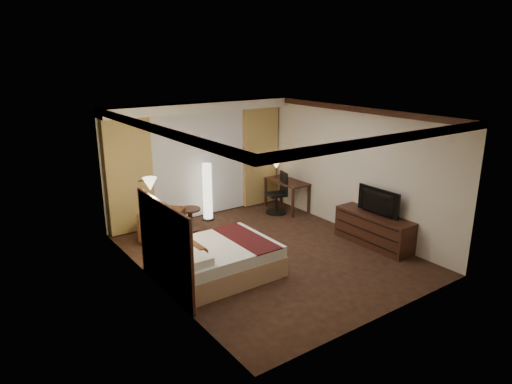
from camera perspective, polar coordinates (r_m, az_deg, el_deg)
floor at (r=8.93m, az=1.50°, el=-7.69°), size 4.50×5.50×0.01m
ceiling at (r=8.19m, az=1.64°, el=9.77°), size 4.50×5.50×0.01m
back_wall at (r=10.72m, az=-7.31°, el=3.97°), size 4.50×0.02×2.70m
left_wall at (r=7.39m, az=-12.53°, el=-2.15°), size 0.02×5.50×2.70m
right_wall at (r=9.94m, az=12.02°, el=2.73°), size 0.02×5.50×2.70m
crown_molding at (r=8.20m, az=1.64°, el=9.36°), size 4.50×5.50×0.12m
soffit at (r=10.30m, az=-6.90°, el=10.53°), size 4.50×0.50×0.20m
curtain_sheer at (r=10.67m, az=-7.09°, el=3.38°), size 2.48×0.04×2.45m
curtain_left_drape at (r=9.95m, az=-15.54°, el=1.91°), size 1.00×0.14×2.45m
curtain_right_drape at (r=11.50m, az=0.53°, el=4.47°), size 1.00×0.14×2.45m
wall_sconce at (r=7.84m, az=-13.12°, el=0.97°), size 0.24×0.24×0.24m
bed at (r=8.03m, az=-4.72°, el=-8.48°), size 1.91×1.49×0.56m
headboard at (r=7.44m, az=-11.23°, el=-6.90°), size 0.12×1.79×1.50m
armchair at (r=9.52m, az=-11.62°, el=-3.95°), size 1.02×1.02×0.77m
side_table at (r=10.06m, az=-8.21°, el=-3.43°), size 0.46×0.46×0.51m
floor_lamp at (r=10.55m, az=-6.09°, el=0.03°), size 0.29×0.29×1.35m
desk at (r=11.28m, az=3.86°, el=-0.41°), size 0.55×1.17×0.75m
desk_lamp at (r=11.46m, az=2.54°, el=2.72°), size 0.18×0.18×0.34m
office_chair at (r=10.99m, az=2.57°, el=-0.11°), size 0.60×0.60×1.02m
dresser at (r=9.51m, az=14.50°, el=-4.57°), size 0.50×1.68×0.65m
television at (r=9.28m, az=14.65°, el=-1.07°), size 0.58×1.00×0.13m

